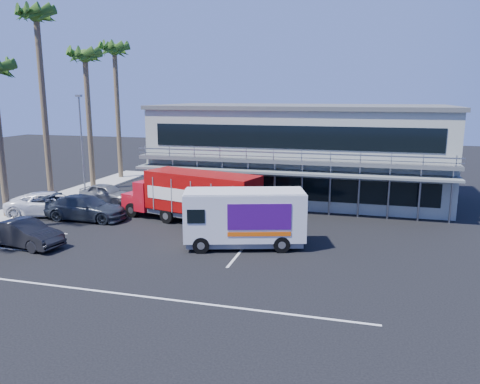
# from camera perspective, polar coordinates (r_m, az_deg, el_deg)

# --- Properties ---
(ground) EXTENTS (120.00, 120.00, 0.00)m
(ground) POSITION_cam_1_polar(r_m,az_deg,el_deg) (24.97, -4.69, -7.17)
(ground) COLOR black
(ground) RESTS_ON ground
(building) EXTENTS (22.40, 12.00, 7.30)m
(building) POSITION_cam_1_polar(r_m,az_deg,el_deg) (37.72, 7.34, 4.94)
(building) COLOR #989D90
(building) RESTS_ON ground
(curb_strip) EXTENTS (3.00, 32.00, 0.16)m
(curb_strip) POSITION_cam_1_polar(r_m,az_deg,el_deg) (37.33, -23.57, -1.61)
(curb_strip) COLOR #A5A399
(curb_strip) RESTS_ON ground
(palm_d) EXTENTS (2.80, 2.80, 14.75)m
(palm_d) POSITION_cam_1_polar(r_m,az_deg,el_deg) (38.43, -23.50, 17.90)
(palm_d) COLOR brown
(palm_d) RESTS_ON ground
(palm_e) EXTENTS (2.80, 2.80, 12.25)m
(palm_e) POSITION_cam_1_polar(r_m,az_deg,el_deg) (42.01, -18.34, 14.60)
(palm_e) COLOR brown
(palm_e) RESTS_ON ground
(palm_f) EXTENTS (2.80, 2.80, 13.25)m
(palm_f) POSITION_cam_1_polar(r_m,az_deg,el_deg) (46.96, -15.02, 15.53)
(palm_f) COLOR brown
(palm_f) RESTS_ON ground
(light_pole_far) EXTENTS (0.50, 0.25, 8.09)m
(light_pole_far) POSITION_cam_1_polar(r_m,az_deg,el_deg) (40.15, -18.75, 6.04)
(light_pole_far) COLOR gray
(light_pole_far) RESTS_ON ground
(red_truck) EXTENTS (10.00, 4.77, 3.28)m
(red_truck) POSITION_cam_1_polar(r_m,az_deg,el_deg) (29.98, -5.69, -0.38)
(red_truck) COLOR #B40E1A
(red_truck) RESTS_ON ground
(white_van) EXTENTS (6.75, 3.94, 3.12)m
(white_van) POSITION_cam_1_polar(r_m,az_deg,el_deg) (25.05, 0.52, -3.11)
(white_van) COLOR silver
(white_van) RESTS_ON ground
(parked_car_b) EXTENTS (4.64, 2.22, 1.47)m
(parked_car_b) POSITION_cam_1_polar(r_m,az_deg,el_deg) (27.93, -24.77, -4.61)
(parked_car_b) COLOR black
(parked_car_b) RESTS_ON ground
(parked_car_c) EXTENTS (6.21, 4.23, 1.58)m
(parked_car_c) POSITION_cam_1_polar(r_m,az_deg,el_deg) (34.43, -22.06, -1.34)
(parked_car_c) COLOR white
(parked_car_c) RESTS_ON ground
(parked_car_d) EXTENTS (5.53, 2.37, 1.59)m
(parked_car_d) POSITION_cam_1_polar(r_m,az_deg,el_deg) (32.39, -18.25, -1.84)
(parked_car_d) COLOR #2C323A
(parked_car_d) RESTS_ON ground
(parked_car_e) EXTENTS (4.48, 2.22, 1.47)m
(parked_car_e) POSITION_cam_1_polar(r_m,az_deg,el_deg) (37.00, -15.93, -0.14)
(parked_car_e) COLOR slate
(parked_car_e) RESTS_ON ground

